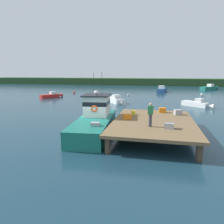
{
  "coord_description": "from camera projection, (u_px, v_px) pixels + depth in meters",
  "views": [
    {
      "loc": [
        5.01,
        -15.56,
        4.86
      ],
      "look_at": [
        1.2,
        1.64,
        1.4
      ],
      "focal_mm": 33.07,
      "sensor_mm": 36.0,
      "label": 1
    }
  ],
  "objects": [
    {
      "name": "main_fishing_boat",
      "position": [
        96.0,
        119.0,
        16.88
      ],
      "size": [
        3.27,
        9.93,
        4.8
      ],
      "color": "#196B5B",
      "rests_on": "ground"
    },
    {
      "name": "moored_boat_mid_harbor",
      "position": [
        51.0,
        96.0,
        39.05
      ],
      "size": [
        3.18,
        4.18,
        1.13
      ],
      "color": "red",
      "rests_on": "ground"
    },
    {
      "name": "moored_boat_off_the_point",
      "position": [
        162.0,
        90.0,
        49.13
      ],
      "size": [
        2.51,
        6.41,
        1.6
      ],
      "color": "#285184",
      "rests_on": "ground"
    },
    {
      "name": "ground_plane",
      "position": [
        93.0,
        132.0,
        16.91
      ],
      "size": [
        200.0,
        200.0,
        0.0
      ],
      "primitive_type": "plane",
      "color": "#193847"
    },
    {
      "name": "moored_boat_outer_mooring",
      "position": [
        197.0,
        104.0,
        29.05
      ],
      "size": [
        4.13,
        3.65,
        1.17
      ],
      "color": "white",
      "rests_on": "ground"
    },
    {
      "name": "dock",
      "position": [
        153.0,
        122.0,
        15.68
      ],
      "size": [
        6.0,
        9.0,
        1.2
      ],
      "color": "#4C3D2D",
      "rests_on": "ground"
    },
    {
      "name": "deckhand_by_the_boat",
      "position": [
        150.0,
        114.0,
        13.79
      ],
      "size": [
        0.36,
        0.22,
        1.63
      ],
      "color": "#383842",
      "rests_on": "dock"
    },
    {
      "name": "crate_single_by_cleat",
      "position": [
        162.0,
        110.0,
        18.73
      ],
      "size": [
        0.63,
        0.48,
        0.43
      ],
      "primitive_type": "cube",
      "rotation": [
        0.0,
        0.0,
        0.07
      ],
      "color": "orange",
      "rests_on": "dock"
    },
    {
      "name": "bait_bucket",
      "position": [
        133.0,
        113.0,
        17.8
      ],
      "size": [
        0.32,
        0.32,
        0.34
      ],
      "primitive_type": "cylinder",
      "color": "yellow",
      "rests_on": "dock"
    },
    {
      "name": "crate_stack_mid_dock",
      "position": [
        169.0,
        126.0,
        13.44
      ],
      "size": [
        0.63,
        0.49,
        0.38
      ],
      "primitive_type": "cube",
      "rotation": [
        0.0,
        0.0,
        -0.08
      ],
      "color": "#9E9EA3",
      "rests_on": "dock"
    },
    {
      "name": "mooring_buoy_channel_marker",
      "position": [
        202.0,
        95.0,
        42.01
      ],
      "size": [
        0.51,
        0.51,
        0.51
      ],
      "primitive_type": "sphere",
      "color": "silver",
      "rests_on": "ground"
    },
    {
      "name": "crate_single_far",
      "position": [
        178.0,
        112.0,
        17.76
      ],
      "size": [
        0.7,
        0.6,
        0.45
      ],
      "primitive_type": "cube",
      "rotation": [
        0.0,
        0.0,
        0.3
      ],
      "color": "#9E9EA3",
      "rests_on": "dock"
    },
    {
      "name": "mooring_buoy_outer",
      "position": [
        74.0,
        92.0,
        46.71
      ],
      "size": [
        0.47,
        0.47,
        0.47
      ],
      "primitive_type": "sphere",
      "color": "red",
      "rests_on": "ground"
    },
    {
      "name": "moored_boat_far_left",
      "position": [
        115.0,
        100.0,
        32.43
      ],
      "size": [
        3.99,
        4.77,
        1.33
      ],
      "color": "white",
      "rests_on": "ground"
    },
    {
      "name": "mooring_buoy_spare_mooring",
      "position": [
        128.0,
        95.0,
        41.58
      ],
      "size": [
        0.41,
        0.41,
        0.41
      ],
      "primitive_type": "sphere",
      "color": "silver",
      "rests_on": "ground"
    },
    {
      "name": "moored_boat_near_channel",
      "position": [
        209.0,
        88.0,
        55.52
      ],
      "size": [
        5.41,
        5.31,
        1.61
      ],
      "color": "#196B5B",
      "rests_on": "ground"
    },
    {
      "name": "crate_stack_near_edge",
      "position": [
        127.0,
        117.0,
        16.1
      ],
      "size": [
        0.72,
        0.62,
        0.4
      ],
      "primitive_type": "cube",
      "rotation": [
        0.0,
        0.0,
        0.36
      ],
      "color": "orange",
      "rests_on": "dock"
    },
    {
      "name": "far_shoreline",
      "position": [
        144.0,
        82.0,
        76.08
      ],
      "size": [
        120.0,
        8.0,
        2.4
      ],
      "primitive_type": "cube",
      "color": "#284723",
      "rests_on": "ground"
    }
  ]
}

